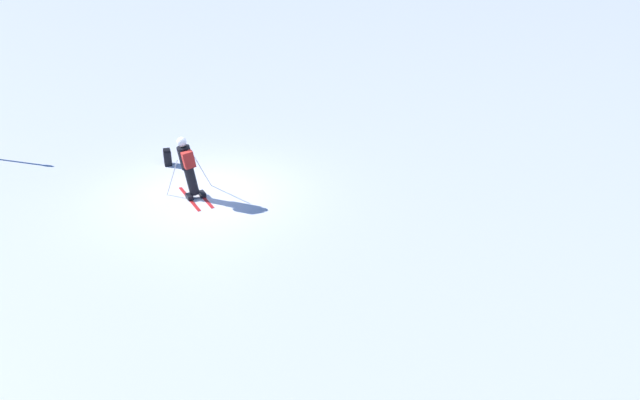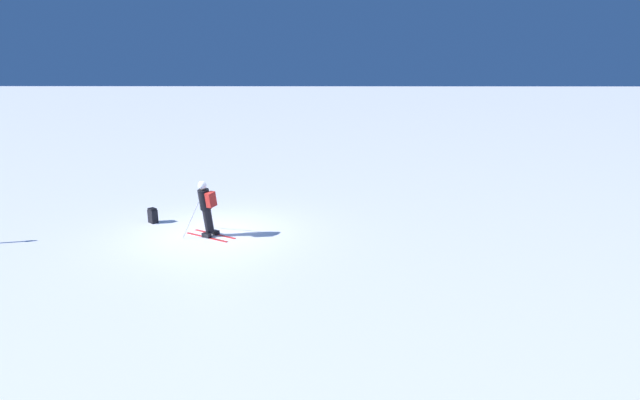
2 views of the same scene
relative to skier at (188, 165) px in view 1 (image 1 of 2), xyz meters
The scene contains 3 objects.
ground_plane 1.06m from the skier, behind, with size 300.00×300.00×0.00m, color white.
skier is the anchor object (origin of this frame).
spare_backpack 2.74m from the skier, 123.96° to the right, with size 0.36×0.37×0.50m.
Camera 1 is at (11.54, 10.55, 7.27)m, focal length 35.00 mm.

